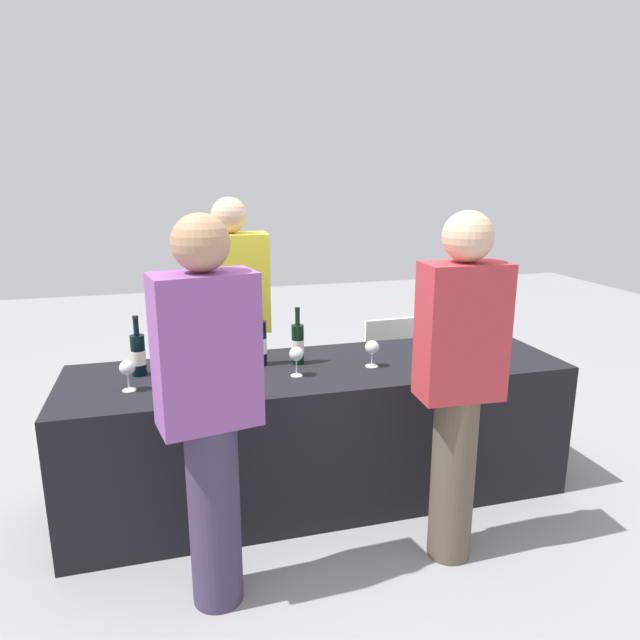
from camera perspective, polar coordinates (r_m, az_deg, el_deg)
The scene contains 16 objects.
ground_plane at distance 3.25m, azimuth -0.00°, elevation -16.90°, with size 12.00×12.00×0.00m, color gray.
tasting_table at distance 3.08m, azimuth -0.00°, elevation -11.12°, with size 2.57×0.74×0.73m, color black.
wine_bottle_0 at distance 2.93m, azimuth -17.85°, elevation -3.31°, with size 0.07×0.07×0.30m.
wine_bottle_1 at distance 2.98m, azimuth -14.76°, elevation -2.75°, with size 0.06×0.06×0.31m.
wine_bottle_2 at distance 2.95m, azimuth -6.04°, elevation -2.28°, with size 0.07×0.07×0.33m.
wine_bottle_3 at distance 2.96m, azimuth -2.26°, elevation -2.40°, with size 0.06×0.06×0.30m.
wine_glass_0 at distance 2.73m, azimuth -18.86°, elevation -4.67°, with size 0.07×0.07×0.15m.
wine_glass_1 at distance 2.78m, azimuth -2.40°, elevation -3.53°, with size 0.07×0.07×0.15m.
wine_glass_2 at distance 2.93m, azimuth 5.28°, elevation -2.85°, with size 0.07×0.07×0.14m.
wine_glass_3 at distance 3.02m, azimuth 11.72°, elevation -2.74°, with size 0.07×0.07×0.13m.
wine_glass_4 at distance 3.06m, azimuth 14.15°, elevation -2.47°, with size 0.07×0.07×0.14m.
wine_glass_5 at distance 3.23m, azimuth 16.49°, elevation -1.90°, with size 0.06×0.06×0.13m.
server_pouring at distance 3.48m, azimuth -8.75°, elevation -0.01°, with size 0.45×0.26×1.57m.
guest_0 at distance 2.19m, azimuth -11.13°, elevation -8.40°, with size 0.40×0.27×1.56m.
guest_1 at distance 2.48m, azimuth 13.83°, elevation -5.72°, with size 0.36×0.21×1.56m.
menu_board at distance 4.18m, azimuth 8.16°, elevation -4.50°, with size 0.57×0.03×0.70m, color white.
Camera 1 is at (-0.73, -2.69, 1.68)m, focal length 31.74 mm.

